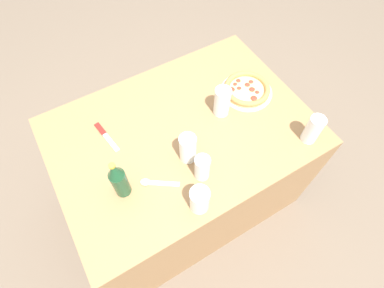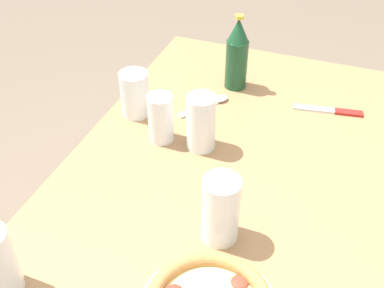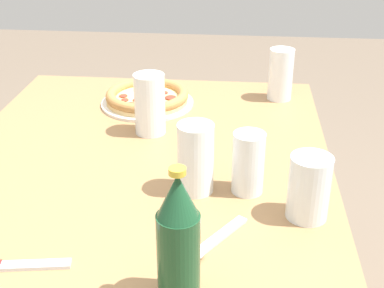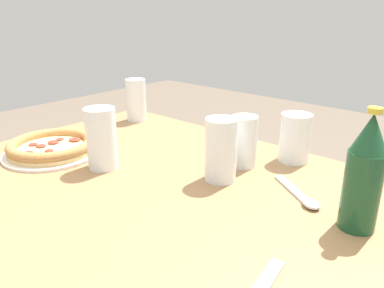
{
  "view_description": "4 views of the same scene",
  "coord_description": "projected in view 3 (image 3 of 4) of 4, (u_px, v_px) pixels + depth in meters",
  "views": [
    {
      "loc": [
        -0.38,
        -0.73,
        1.97
      ],
      "look_at": [
        -0.02,
        -0.13,
        0.84
      ],
      "focal_mm": 28.0,
      "sensor_mm": 36.0,
      "label": 1
    },
    {
      "loc": [
        0.89,
        0.19,
        1.57
      ],
      "look_at": [
        0.0,
        -0.15,
        0.81
      ],
      "focal_mm": 45.0,
      "sensor_mm": 36.0,
      "label": 2
    },
    {
      "loc": [
        -1.02,
        -0.23,
        1.37
      ],
      "look_at": [
        0.03,
        -0.13,
        0.83
      ],
      "focal_mm": 50.0,
      "sensor_mm": 36.0,
      "label": 3
    },
    {
      "loc": [
        -0.55,
        0.52,
        1.16
      ],
      "look_at": [
        0.01,
        -0.11,
        0.85
      ],
      "focal_mm": 35.0,
      "sensor_mm": 36.0,
      "label": 4
    }
  ],
  "objects": [
    {
      "name": "glass_mango_juice",
      "position": [
        280.0,
        76.0,
        1.58
      ],
      "size": [
        0.07,
        0.07,
        0.15
      ],
      "color": "white",
      "rests_on": "table"
    },
    {
      "name": "glass_iced_tea",
      "position": [
        248.0,
        164.0,
        1.11
      ],
      "size": [
        0.07,
        0.07,
        0.14
      ],
      "color": "white",
      "rests_on": "table"
    },
    {
      "name": "glass_cola",
      "position": [
        309.0,
        191.0,
        1.03
      ],
      "size": [
        0.08,
        0.08,
        0.13
      ],
      "color": "white",
      "rests_on": "table"
    },
    {
      "name": "pizza_veggie",
      "position": [
        147.0,
        98.0,
        1.56
      ],
      "size": [
        0.27,
        0.27,
        0.04
      ],
      "color": "silver",
      "rests_on": "table"
    },
    {
      "name": "beer_bottle",
      "position": [
        178.0,
        239.0,
        0.81
      ],
      "size": [
        0.07,
        0.07,
        0.23
      ],
      "color": "#194728",
      "rests_on": "table"
    },
    {
      "name": "glass_orange_juice",
      "position": [
        148.0,
        106.0,
        1.37
      ],
      "size": [
        0.08,
        0.08,
        0.16
      ],
      "color": "white",
      "rests_on": "table"
    },
    {
      "name": "spoon",
      "position": [
        206.0,
        246.0,
        0.96
      ],
      "size": [
        0.16,
        0.12,
        0.02
      ],
      "color": "silver",
      "rests_on": "table"
    },
    {
      "name": "glass_lemonade",
      "position": [
        196.0,
        162.0,
        1.12
      ],
      "size": [
        0.08,
        0.08,
        0.15
      ],
      "color": "white",
      "rests_on": "table"
    },
    {
      "name": "knife",
      "position": [
        7.0,
        266.0,
        0.92
      ],
      "size": [
        0.05,
        0.2,
        0.01
      ],
      "color": "maroon",
      "rests_on": "table"
    }
  ]
}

